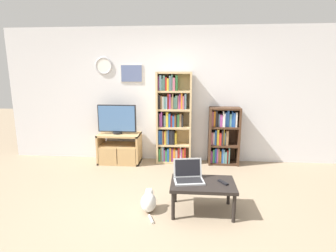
% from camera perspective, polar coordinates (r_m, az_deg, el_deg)
% --- Properties ---
extents(ground_plane, '(18.00, 18.00, 0.00)m').
position_cam_1_polar(ground_plane, '(3.47, -2.13, -18.71)').
color(ground_plane, gray).
extents(wall_back, '(6.57, 0.09, 2.60)m').
position_cam_1_polar(wall_back, '(5.17, 0.53, 6.71)').
color(wall_back, silver).
rests_on(wall_back, ground_plane).
extents(tv_stand, '(0.80, 0.47, 0.58)m').
position_cam_1_polar(tv_stand, '(5.23, -10.47, -4.74)').
color(tv_stand, tan).
rests_on(tv_stand, ground_plane).
extents(television, '(0.74, 0.18, 0.56)m').
position_cam_1_polar(television, '(5.11, -11.05, 1.46)').
color(television, black).
rests_on(television, tv_stand).
extents(bookshelf_tall, '(0.67, 0.30, 1.76)m').
position_cam_1_polar(bookshelf_tall, '(5.05, 0.93, 1.39)').
color(bookshelf_tall, tan).
rests_on(bookshelf_tall, ground_plane).
extents(bookshelf_short, '(0.57, 0.31, 1.10)m').
position_cam_1_polar(bookshelf_short, '(5.14, 11.77, -2.05)').
color(bookshelf_short, '#472D1E').
rests_on(bookshelf_short, ground_plane).
extents(coffee_table, '(0.80, 0.53, 0.39)m').
position_cam_1_polar(coffee_table, '(3.41, 7.58, -12.82)').
color(coffee_table, black).
rests_on(coffee_table, ground_plane).
extents(laptop, '(0.41, 0.35, 0.26)m').
position_cam_1_polar(laptop, '(3.41, 4.47, -10.67)').
color(laptop, '#B7BABC').
rests_on(laptop, coffee_table).
extents(remote_near_laptop, '(0.12, 0.16, 0.02)m').
position_cam_1_polar(remote_near_laptop, '(3.41, 11.90, -11.91)').
color(remote_near_laptop, black).
rests_on(remote_near_laptop, coffee_table).
extents(cat, '(0.21, 0.43, 0.29)m').
position_cam_1_polar(cat, '(3.50, -4.22, -16.03)').
color(cat, white).
rests_on(cat, ground_plane).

